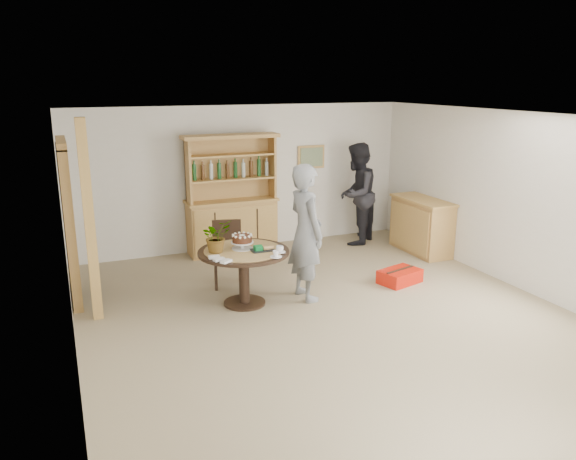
# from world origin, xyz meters

# --- Properties ---
(ground) EXTENTS (7.00, 7.00, 0.00)m
(ground) POSITION_xyz_m (0.00, 0.00, 0.00)
(ground) COLOR tan
(ground) RESTS_ON ground
(room_shell) EXTENTS (6.04, 7.04, 2.52)m
(room_shell) POSITION_xyz_m (0.00, 0.01, 1.74)
(room_shell) COLOR white
(room_shell) RESTS_ON ground
(doorway) EXTENTS (0.13, 1.10, 2.18)m
(doorway) POSITION_xyz_m (-2.93, 2.00, 1.11)
(doorway) COLOR black
(doorway) RESTS_ON ground
(pine_post) EXTENTS (0.12, 0.12, 2.50)m
(pine_post) POSITION_xyz_m (-2.70, 1.20, 1.25)
(pine_post) COLOR tan
(pine_post) RESTS_ON ground
(hutch) EXTENTS (1.62, 0.54, 2.04)m
(hutch) POSITION_xyz_m (-0.30, 3.24, 0.69)
(hutch) COLOR tan
(hutch) RESTS_ON ground
(sideboard) EXTENTS (0.54, 1.26, 0.94)m
(sideboard) POSITION_xyz_m (2.74, 2.00, 0.47)
(sideboard) COLOR tan
(sideboard) RESTS_ON ground
(dining_table) EXTENTS (1.20, 1.20, 0.76)m
(dining_table) POSITION_xyz_m (-0.84, 0.93, 0.60)
(dining_table) COLOR black
(dining_table) RESTS_ON ground
(dining_chair) EXTENTS (0.51, 0.51, 0.95)m
(dining_chair) POSITION_xyz_m (-0.82, 1.75, 0.54)
(dining_chair) COLOR black
(dining_chair) RESTS_ON ground
(birthday_cake) EXTENTS (0.30, 0.30, 0.20)m
(birthday_cake) POSITION_xyz_m (-0.84, 0.98, 0.88)
(birthday_cake) COLOR white
(birthday_cake) RESTS_ON dining_table
(flower_vase) EXTENTS (0.47, 0.44, 0.42)m
(flower_vase) POSITION_xyz_m (-1.19, 0.98, 0.97)
(flower_vase) COLOR #3F7233
(flower_vase) RESTS_ON dining_table
(gift_tray) EXTENTS (0.30, 0.20, 0.08)m
(gift_tray) POSITION_xyz_m (-0.63, 0.80, 0.79)
(gift_tray) COLOR black
(gift_tray) RESTS_ON dining_table
(coffee_cup_a) EXTENTS (0.15, 0.15, 0.09)m
(coffee_cup_a) POSITION_xyz_m (-0.44, 0.65, 0.80)
(coffee_cup_a) COLOR white
(coffee_cup_a) RESTS_ON dining_table
(coffee_cup_b) EXTENTS (0.15, 0.15, 0.08)m
(coffee_cup_b) POSITION_xyz_m (-0.56, 0.48, 0.79)
(coffee_cup_b) COLOR white
(coffee_cup_b) RESTS_ON dining_table
(napkins) EXTENTS (0.24, 0.33, 0.03)m
(napkins) POSITION_xyz_m (-1.25, 0.61, 0.77)
(napkins) COLOR white
(napkins) RESTS_ON dining_table
(teen_boy) EXTENTS (0.49, 0.71, 1.86)m
(teen_boy) POSITION_xyz_m (0.01, 0.83, 0.93)
(teen_boy) COLOR slate
(teen_boy) RESTS_ON ground
(adult_person) EXTENTS (1.13, 1.11, 1.84)m
(adult_person) POSITION_xyz_m (1.95, 2.91, 0.92)
(adult_person) COLOR black
(adult_person) RESTS_ON ground
(red_suitcase) EXTENTS (0.69, 0.55, 0.21)m
(red_suitcase) POSITION_xyz_m (1.53, 0.81, 0.10)
(red_suitcase) COLOR red
(red_suitcase) RESTS_ON ground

